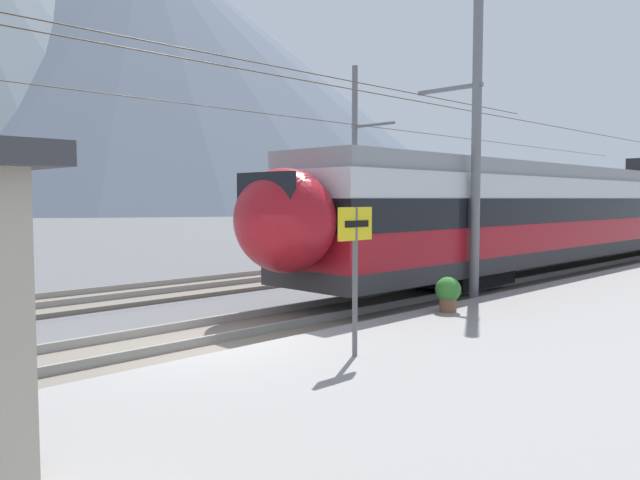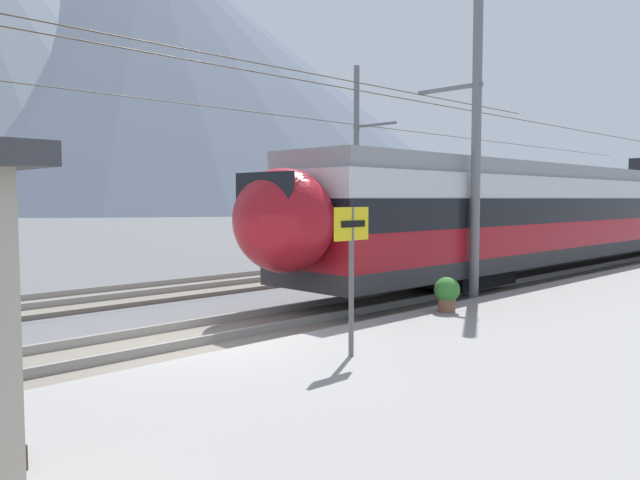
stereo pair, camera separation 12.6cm
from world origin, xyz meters
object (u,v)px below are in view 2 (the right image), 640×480
object	(u,v)px
platform_sign	(351,247)
potted_plant_platform_edge	(447,292)
train_far_track	(552,208)
catenary_mast_mid	(472,143)
handbag_beside_passenger	(5,459)
catenary_mast_far_side	(359,162)
train_near_platform	(590,212)

from	to	relation	value
platform_sign	potted_plant_platform_edge	world-z (taller)	platform_sign
train_far_track	platform_sign	size ratio (longest dim) A/B	13.89
catenary_mast_mid	handbag_beside_passenger	distance (m)	12.82
catenary_mast_far_side	potted_plant_platform_edge	xyz separation A→B (m)	(-8.65, -10.36, -3.53)
platform_sign	handbag_beside_passenger	world-z (taller)	platform_sign
train_near_platform	catenary_mast_far_side	bearing A→B (deg)	122.67
train_far_track	potted_plant_platform_edge	distance (m)	24.43
train_far_track	train_near_platform	bearing A→B (deg)	-147.41
train_near_platform	platform_sign	world-z (taller)	train_near_platform
platform_sign	handbag_beside_passenger	xyz separation A→B (m)	(-5.14, -0.63, -1.55)
catenary_mast_far_side	platform_sign	distance (m)	17.34
platform_sign	train_far_track	bearing A→B (deg)	19.58
platform_sign	catenary_mast_mid	bearing A→B (deg)	17.88
train_near_platform	train_far_track	distance (m)	10.95
train_near_platform	train_far_track	xyz separation A→B (m)	(9.23, 5.90, -0.00)
catenary_mast_mid	handbag_beside_passenger	size ratio (longest dim) A/B	125.99
catenary_mast_far_side	platform_sign	bearing A→B (deg)	-138.21
catenary_mast_mid	handbag_beside_passenger	xyz separation A→B (m)	(-11.95, -2.83, -3.68)
train_far_track	catenary_mast_far_side	world-z (taller)	catenary_mast_far_side
train_far_track	handbag_beside_passenger	distance (m)	33.79
platform_sign	train_near_platform	bearing A→B (deg)	11.78
train_near_platform	potted_plant_platform_edge	world-z (taller)	train_near_platform
train_near_platform	potted_plant_platform_edge	distance (m)	13.95
catenary_mast_mid	handbag_beside_passenger	world-z (taller)	catenary_mast_mid
catenary_mast_far_side	handbag_beside_passenger	bearing A→B (deg)	-146.06
train_far_track	catenary_mast_far_side	bearing A→B (deg)	172.58
train_near_platform	catenary_mast_mid	distance (m)	11.24
catenary_mast_far_side	handbag_beside_passenger	size ratio (longest dim) A/B	125.99
catenary_mast_mid	platform_sign	xyz separation A→B (m)	(-6.81, -2.20, -2.13)
platform_sign	potted_plant_platform_edge	size ratio (longest dim) A/B	3.05
train_near_platform	train_far_track	size ratio (longest dim) A/B	1.06
train_near_platform	catenary_mast_far_side	distance (m)	9.43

